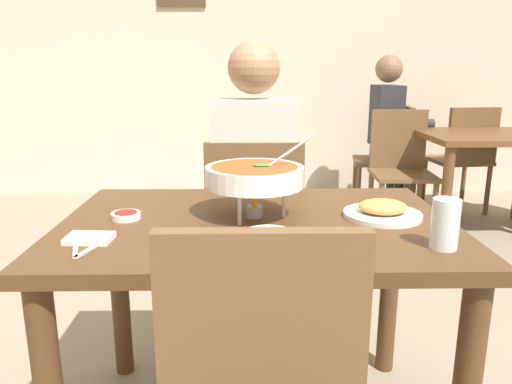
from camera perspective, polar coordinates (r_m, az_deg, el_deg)
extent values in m
cube|color=beige|center=(4.78, -0.70, 17.88)|extent=(10.00, 0.10, 3.00)
cube|color=#51331C|center=(1.48, 0.10, -4.04)|extent=(1.18, 0.80, 0.04)
cylinder|color=#51331C|center=(2.00, -15.74, -11.10)|extent=(0.07, 0.07, 0.71)
cylinder|color=#51331C|center=(2.02, 15.42, -10.89)|extent=(0.07, 0.07, 0.71)
cube|color=brown|center=(2.32, -0.27, -4.87)|extent=(0.44, 0.44, 0.03)
cube|color=brown|center=(2.06, -0.21, -0.36)|extent=(0.42, 0.04, 0.45)
cylinder|color=brown|center=(2.58, 3.94, -8.18)|extent=(0.04, 0.04, 0.42)
cylinder|color=brown|center=(2.58, -4.59, -8.23)|extent=(0.04, 0.04, 0.42)
cylinder|color=brown|center=(2.24, 4.78, -11.88)|extent=(0.04, 0.04, 0.42)
cylinder|color=brown|center=(2.23, -5.19, -11.94)|extent=(0.04, 0.04, 0.42)
cylinder|color=#2D2D38|center=(2.41, 2.13, -9.41)|extent=(0.10, 0.10, 0.45)
cylinder|color=#2D2D38|center=(2.41, -2.68, -9.44)|extent=(0.10, 0.10, 0.45)
cube|color=#2D2D38|center=(2.27, -0.27, -3.25)|extent=(0.32, 0.32, 0.12)
cube|color=beige|center=(2.12, -0.25, 4.11)|extent=(0.36, 0.20, 0.50)
sphere|color=#A57756|center=(2.09, -0.26, 14.42)|extent=(0.22, 0.22, 0.22)
cylinder|color=beige|center=(2.34, 3.62, 3.76)|extent=(0.08, 0.28, 0.08)
cylinder|color=beige|center=(2.33, -4.26, 3.74)|extent=(0.08, 0.28, 0.08)
cube|color=brown|center=(1.00, 0.73, -16.82)|extent=(0.42, 0.04, 0.45)
cylinder|color=silver|center=(1.50, 3.28, -1.12)|extent=(0.01, 0.01, 0.10)
cylinder|color=silver|center=(1.57, -1.86, -0.39)|extent=(0.01, 0.01, 0.10)
cylinder|color=silver|center=(1.42, -1.95, -1.98)|extent=(0.01, 0.01, 0.10)
torus|color=silver|center=(1.48, -0.17, 0.73)|extent=(0.21, 0.21, 0.01)
cylinder|color=#B2B2B7|center=(1.50, -0.17, -2.32)|extent=(0.05, 0.05, 0.04)
cone|color=orange|center=(1.49, -0.17, -1.14)|extent=(0.02, 0.02, 0.04)
cylinder|color=white|center=(1.47, -0.17, 1.87)|extent=(0.30, 0.30, 0.06)
cylinder|color=#994C1E|center=(1.47, -0.17, 2.82)|extent=(0.26, 0.26, 0.01)
ellipsoid|color=#388433|center=(1.47, 0.61, 3.17)|extent=(0.05, 0.03, 0.01)
cylinder|color=silver|center=(1.48, 3.30, 4.30)|extent=(0.18, 0.01, 0.13)
cylinder|color=white|center=(1.25, 1.44, -6.29)|extent=(0.24, 0.24, 0.01)
ellipsoid|color=white|center=(1.24, 1.45, -5.18)|extent=(0.15, 0.13, 0.04)
cylinder|color=white|center=(1.56, 14.63, -2.59)|extent=(0.24, 0.24, 0.01)
ellipsoid|color=tan|center=(1.55, 14.69, -1.69)|extent=(0.15, 0.13, 0.04)
cylinder|color=white|center=(1.54, -15.05, -2.72)|extent=(0.09, 0.09, 0.02)
cylinder|color=maroon|center=(1.53, -15.07, -2.40)|extent=(0.07, 0.07, 0.01)
cube|color=white|center=(1.37, -19.00, -5.16)|extent=(0.12, 0.09, 0.02)
cube|color=silver|center=(1.33, -20.45, -6.01)|extent=(0.06, 0.17, 0.01)
cube|color=silver|center=(1.32, -18.39, -6.07)|extent=(0.06, 0.17, 0.01)
cylinder|color=silver|center=(1.32, 21.36, -3.51)|extent=(0.07, 0.07, 0.13)
cylinder|color=#4C331E|center=(1.33, 21.28, -4.33)|extent=(0.06, 0.06, 0.08)
cube|color=brown|center=(3.91, 26.07, 5.93)|extent=(1.00, 0.80, 0.04)
cylinder|color=brown|center=(3.49, 21.44, -0.70)|extent=(0.07, 0.07, 0.71)
cylinder|color=brown|center=(4.11, 17.92, 1.73)|extent=(0.07, 0.07, 0.71)
cube|color=brown|center=(4.27, 14.42, 3.52)|extent=(0.50, 0.50, 0.03)
cube|color=brown|center=(4.26, 17.30, 6.59)|extent=(0.10, 0.42, 0.45)
cylinder|color=brown|center=(4.48, 11.54, 1.23)|extent=(0.04, 0.04, 0.42)
cylinder|color=brown|center=(4.11, 11.91, 0.05)|extent=(0.04, 0.04, 0.42)
cylinder|color=brown|center=(4.52, 16.35, 1.07)|extent=(0.04, 0.04, 0.42)
cylinder|color=brown|center=(4.16, 17.13, -0.11)|extent=(0.04, 0.04, 0.42)
cube|color=brown|center=(3.75, 16.87, 1.93)|extent=(0.46, 0.46, 0.03)
cube|color=brown|center=(3.90, 16.40, 6.00)|extent=(0.42, 0.06, 0.45)
cylinder|color=brown|center=(3.58, 14.41, -2.19)|extent=(0.04, 0.04, 0.42)
cylinder|color=brown|center=(3.68, 20.21, -2.19)|extent=(0.04, 0.04, 0.42)
cylinder|color=brown|center=(3.94, 13.29, -0.64)|extent=(0.04, 0.04, 0.42)
cylinder|color=brown|center=(4.03, 18.60, -0.67)|extent=(0.04, 0.04, 0.42)
cube|color=brown|center=(4.52, 22.59, 3.46)|extent=(0.48, 0.48, 0.03)
cube|color=brown|center=(4.32, 24.18, 6.07)|extent=(0.42, 0.08, 0.45)
cylinder|color=brown|center=(4.82, 23.21, 1.27)|extent=(0.04, 0.04, 0.42)
cylinder|color=brown|center=(4.64, 19.15, 1.17)|extent=(0.04, 0.04, 0.42)
cylinder|color=brown|center=(4.50, 25.59, 0.18)|extent=(0.04, 0.04, 0.42)
cylinder|color=brown|center=(4.31, 21.33, 0.03)|extent=(0.04, 0.04, 0.42)
cylinder|color=#2D2D38|center=(4.24, 16.46, 0.42)|extent=(0.10, 0.10, 0.45)
cylinder|color=#2D2D38|center=(4.43, 15.70, 1.04)|extent=(0.10, 0.10, 0.45)
cube|color=#2D2D38|center=(4.27, 15.82, 4.46)|extent=(0.32, 0.32, 0.12)
cube|color=#2D2D33|center=(4.21, 15.05, 8.64)|extent=(0.20, 0.36, 0.50)
sphere|color=#846047|center=(4.19, 15.39, 13.81)|extent=(0.22, 0.22, 0.22)
cylinder|color=#2D2D33|center=(4.12, 18.31, 7.60)|extent=(0.28, 0.08, 0.08)
cylinder|color=#2D2D33|center=(4.42, 16.96, 8.10)|extent=(0.28, 0.08, 0.08)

